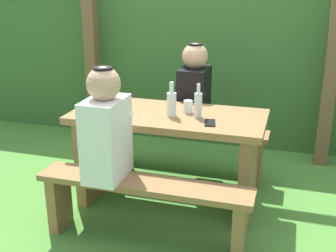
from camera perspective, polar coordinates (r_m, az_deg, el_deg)
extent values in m
plane|color=#4D8A36|center=(3.40, 0.00, -10.10)|extent=(12.00, 12.00, 0.00)
cube|color=#37632C|center=(4.85, 6.45, 9.08)|extent=(6.40, 1.06, 1.64)
cube|color=brown|center=(4.49, -10.16, 10.73)|extent=(0.12, 0.12, 2.04)
cube|color=brown|center=(4.03, 21.08, 8.80)|extent=(0.12, 0.12, 2.04)
cube|color=olive|center=(3.11, 0.00, 1.25)|extent=(1.40, 0.64, 0.05)
cube|color=olive|center=(3.45, -9.60, -3.63)|extent=(0.08, 0.54, 0.68)
cube|color=olive|center=(3.14, 10.60, -6.08)|extent=(0.08, 0.54, 0.68)
cube|color=olive|center=(2.75, -3.29, -7.72)|extent=(1.40, 0.24, 0.04)
cube|color=olive|center=(3.10, -14.22, -9.63)|extent=(0.07, 0.22, 0.40)
cube|color=olive|center=(2.73, 9.48, -13.46)|extent=(0.07, 0.22, 0.40)
cube|color=olive|center=(3.70, 2.42, -0.43)|extent=(1.40, 0.24, 0.04)
cube|color=olive|center=(3.96, -6.34, -2.55)|extent=(0.07, 0.22, 0.40)
cube|color=olive|center=(3.69, 11.77, -4.59)|extent=(0.07, 0.22, 0.40)
cube|color=white|center=(2.72, -8.19, -1.72)|extent=(0.22, 0.34, 0.52)
sphere|color=tan|center=(2.62, -8.56, 5.55)|extent=(0.21, 0.21, 0.21)
cylinder|color=black|center=(2.60, -8.66, 7.47)|extent=(0.12, 0.12, 0.02)
cylinder|color=white|center=(2.81, -7.11, 1.24)|extent=(0.25, 0.07, 0.15)
cube|color=black|center=(3.60, 3.49, 3.67)|extent=(0.22, 0.34, 0.52)
sphere|color=tan|center=(3.52, 3.61, 9.24)|extent=(0.21, 0.21, 0.21)
cylinder|color=black|center=(3.51, 3.64, 10.68)|extent=(0.12, 0.12, 0.02)
cylinder|color=black|center=(3.44, 2.98, 4.75)|extent=(0.25, 0.07, 0.15)
cylinder|color=silver|center=(3.11, 2.70, 2.58)|extent=(0.07, 0.07, 0.09)
cylinder|color=silver|center=(3.02, 0.47, 2.85)|extent=(0.07, 0.07, 0.17)
cylinder|color=silver|center=(2.99, 0.48, 5.13)|extent=(0.03, 0.03, 0.08)
cylinder|color=silver|center=(3.00, 4.02, 2.74)|extent=(0.06, 0.06, 0.17)
cylinder|color=silver|center=(2.97, 4.07, 4.97)|extent=(0.02, 0.02, 0.07)
cube|color=black|center=(2.90, 5.59, 0.43)|extent=(0.10, 0.15, 0.01)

